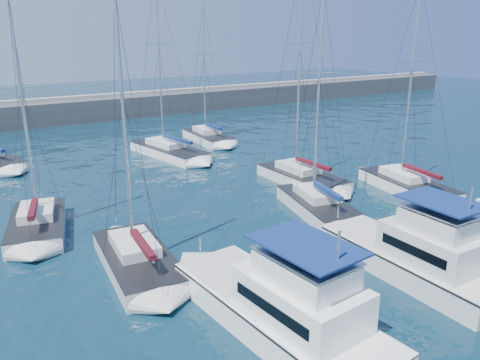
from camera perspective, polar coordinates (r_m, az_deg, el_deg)
ground at (r=25.22m, az=13.73°, el=-10.24°), size 220.00×220.00×0.00m
breakwater at (r=69.53m, az=-19.93°, el=7.60°), size 160.00×6.00×4.45m
motor_yacht_port_inner at (r=19.16m, az=5.54°, el=-15.33°), size 3.93×10.70×4.69m
motor_yacht_stbd_inner at (r=24.65m, az=20.84°, el=-8.66°), size 3.85×9.69×4.69m
sailboat_mid_a at (r=30.80m, az=-23.44°, el=-5.01°), size 4.84×7.56×13.78m
sailboat_mid_b at (r=24.60m, az=-12.41°, el=-9.53°), size 4.02×7.90×13.95m
sailboat_mid_c at (r=31.80m, az=9.46°, el=-3.06°), size 5.00×8.04×14.67m
sailboat_mid_d at (r=37.86m, az=7.51°, el=0.37°), size 3.46×8.37×17.54m
sailboat_mid_e at (r=37.90m, az=19.70°, el=-0.53°), size 4.81×8.74×15.39m
sailboat_back_b at (r=46.77m, az=-8.67°, el=3.54°), size 4.41×10.19×17.08m
sailboat_back_c at (r=52.80m, az=-3.88°, el=5.25°), size 3.85×8.34×15.00m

